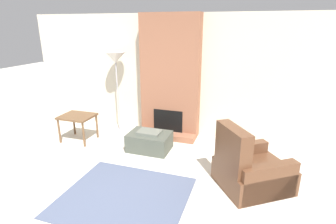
% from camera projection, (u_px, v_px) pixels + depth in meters
% --- Properties ---
extents(ground_plane, '(24.00, 24.00, 0.00)m').
position_uv_depth(ground_plane, '(97.00, 223.00, 3.28)').
color(ground_plane, beige).
extents(wall_back, '(6.92, 0.06, 2.60)m').
position_uv_depth(wall_back, '(173.00, 76.00, 5.75)').
color(wall_back, beige).
rests_on(wall_back, ground_plane).
extents(fireplace, '(1.26, 0.57, 2.60)m').
position_uv_depth(fireplace, '(170.00, 80.00, 5.58)').
color(fireplace, '#935B42').
rests_on(fireplace, ground_plane).
extents(ottoman, '(0.81, 0.57, 0.40)m').
position_uv_depth(ottoman, '(150.00, 141.00, 5.16)').
color(ottoman, '#474C42').
rests_on(ottoman, ground_plane).
extents(armchair, '(1.29, 1.26, 1.01)m').
position_uv_depth(armchair, '(248.00, 170.00, 3.93)').
color(armchair, brown).
rests_on(armchair, ground_plane).
extents(side_table, '(0.68, 0.56, 0.56)m').
position_uv_depth(side_table, '(77.00, 119.00, 5.50)').
color(side_table, brown).
rests_on(side_table, ground_plane).
extents(floor_lamp_left, '(0.43, 0.43, 1.81)m').
position_uv_depth(floor_lamp_left, '(116.00, 61.00, 5.66)').
color(floor_lamp_left, '#ADADB2').
rests_on(floor_lamp_left, ground_plane).
extents(area_rug, '(1.78, 1.54, 0.01)m').
position_uv_depth(area_rug, '(125.00, 197.00, 3.77)').
color(area_rug, '#4C5670').
rests_on(area_rug, ground_plane).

